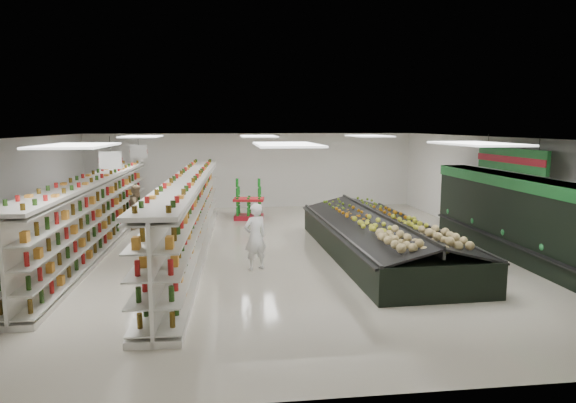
{
  "coord_description": "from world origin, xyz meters",
  "views": [
    {
      "loc": [
        -1.26,
        -14.13,
        3.54
      ],
      "look_at": [
        0.59,
        0.39,
        1.36
      ],
      "focal_mm": 32.0,
      "sensor_mm": 36.0,
      "label": 1
    }
  ],
  "objects": [
    {
      "name": "shopper_background",
      "position": [
        -4.2,
        3.77,
        0.77
      ],
      "size": [
        0.68,
        0.85,
        1.53
      ],
      "primitive_type": "imported",
      "rotation": [
        0.0,
        0.0,
        1.23
      ],
      "color": "tan",
      "rests_on": "floor"
    },
    {
      "name": "produce_wall_case",
      "position": [
        6.53,
        -1.5,
        1.24
      ],
      "size": [
        0.93,
        8.0,
        2.2
      ],
      "color": "black",
      "rests_on": "floor"
    },
    {
      "name": "hortifruti_banner",
      "position": [
        6.25,
        -1.5,
        2.65
      ],
      "size": [
        0.12,
        3.2,
        0.95
      ],
      "color": "#1D6D2C",
      "rests_on": "ceiling"
    },
    {
      "name": "ceiling",
      "position": [
        0.0,
        0.0,
        3.2
      ],
      "size": [
        14.0,
        16.0,
        0.02
      ],
      "primitive_type": "cube",
      "color": "white",
      "rests_on": "wall_back"
    },
    {
      "name": "wall_front",
      "position": [
        0.0,
        -8.0,
        1.6
      ],
      "size": [
        14.0,
        0.02,
        3.2
      ],
      "primitive_type": "cube",
      "color": "white",
      "rests_on": "floor"
    },
    {
      "name": "wall_back",
      "position": [
        0.0,
        8.0,
        1.6
      ],
      "size": [
        14.0,
        0.02,
        3.2
      ],
      "primitive_type": "cube",
      "color": "white",
      "rests_on": "floor"
    },
    {
      "name": "wall_left",
      "position": [
        -7.0,
        0.0,
        1.6
      ],
      "size": [
        0.02,
        16.0,
        3.2
      ],
      "primitive_type": "cube",
      "color": "white",
      "rests_on": "floor"
    },
    {
      "name": "aisle_sign_near",
      "position": [
        -3.8,
        -2.0,
        2.75
      ],
      "size": [
        0.52,
        0.06,
        0.75
      ],
      "color": "white",
      "rests_on": "ceiling"
    },
    {
      "name": "gondola_center",
      "position": [
        -2.2,
        -0.02,
        0.98
      ],
      "size": [
        1.36,
        12.38,
        2.14
      ],
      "rotation": [
        0.0,
        0.0,
        -0.04
      ],
      "color": "white",
      "rests_on": "floor"
    },
    {
      "name": "wall_right",
      "position": [
        7.0,
        0.0,
        1.6
      ],
      "size": [
        0.02,
        16.0,
        3.2
      ],
      "primitive_type": "cube",
      "color": "white",
      "rests_on": "floor"
    },
    {
      "name": "shopper_main",
      "position": [
        -0.5,
        -1.8,
        0.83
      ],
      "size": [
        0.72,
        0.62,
        1.66
      ],
      "primitive_type": "imported",
      "rotation": [
        0.0,
        0.0,
        3.59
      ],
      "color": "silver",
      "rests_on": "floor"
    },
    {
      "name": "aisle_sign_far",
      "position": [
        -3.8,
        2.0,
        2.75
      ],
      "size": [
        0.52,
        0.06,
        0.75
      ],
      "color": "white",
      "rests_on": "ceiling"
    },
    {
      "name": "gondola_left",
      "position": [
        -4.9,
        0.79,
        0.95
      ],
      "size": [
        1.1,
        11.98,
        2.07
      ],
      "rotation": [
        0.0,
        0.0,
        -0.02
      ],
      "color": "white",
      "rests_on": "floor"
    },
    {
      "name": "produce_island",
      "position": [
        2.96,
        -0.85,
        0.53
      ],
      "size": [
        3.05,
        7.94,
        1.18
      ],
      "rotation": [
        0.0,
        0.0,
        0.03
      ],
      "color": "black",
      "rests_on": "floor"
    },
    {
      "name": "soda_endcap",
      "position": [
        -0.31,
        5.08,
        0.7
      ],
      "size": [
        1.22,
        0.91,
        1.45
      ],
      "rotation": [
        0.0,
        0.0,
        -0.13
      ],
      "color": "#A31221",
      "rests_on": "floor"
    },
    {
      "name": "floor",
      "position": [
        0.0,
        0.0,
        0.0
      ],
      "size": [
        16.0,
        16.0,
        0.0
      ],
      "primitive_type": "plane",
      "color": "beige",
      "rests_on": "ground"
    }
  ]
}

